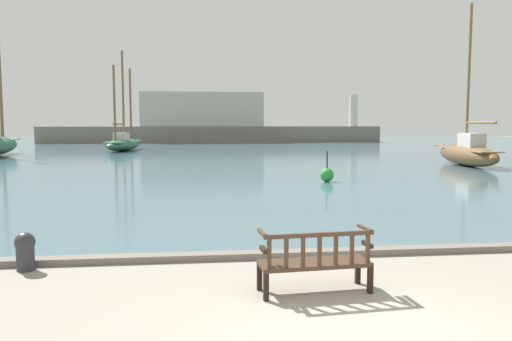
{
  "coord_description": "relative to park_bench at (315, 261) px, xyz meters",
  "views": [
    {
      "loc": [
        -1.8,
        -4.92,
        2.44
      ],
      "look_at": [
        -0.08,
        10.0,
        1.0
      ],
      "focal_mm": 35.0,
      "sensor_mm": 36.0,
      "label": 1
    }
  ],
  "objects": [
    {
      "name": "harbor_water",
      "position": [
        0.15,
        42.07,
        -0.43
      ],
      "size": [
        100.0,
        80.0,
        0.08
      ],
      "primitive_type": "cube",
      "color": "#476670",
      "rests_on": "ground"
    },
    {
      "name": "far_breakwater",
      "position": [
        -0.12,
        52.9,
        1.68
      ],
      "size": [
        40.27,
        2.4,
        6.03
      ],
      "color": "slate",
      "rests_on": "ground"
    },
    {
      "name": "quay_edge_kerb",
      "position": [
        0.15,
        1.92,
        -0.41
      ],
      "size": [
        40.0,
        0.3,
        0.12
      ],
      "primitive_type": "cube",
      "color": "slate",
      "rests_on": "ground"
    },
    {
      "name": "park_bench",
      "position": [
        0.0,
        0.0,
        0.0
      ],
      "size": [
        1.64,
        0.65,
        0.92
      ],
      "color": "black",
      "rests_on": "ground"
    },
    {
      "name": "mooring_bollard",
      "position": [
        -4.52,
        1.61,
        -0.12
      ],
      "size": [
        0.33,
        0.33,
        0.64
      ],
      "color": "#2D2D33",
      "rests_on": "ground"
    },
    {
      "name": "sailboat_outer_starboard",
      "position": [
        13.11,
        19.11,
        0.34
      ],
      "size": [
        2.36,
        8.42,
        8.8
      ],
      "color": "brown",
      "rests_on": "harbor_water"
    },
    {
      "name": "sailboat_mid_port",
      "position": [
        -7.95,
        36.24,
        0.34
      ],
      "size": [
        3.15,
        6.76,
        8.36
      ],
      "color": "#2D6647",
      "rests_on": "harbor_water"
    },
    {
      "name": "channel_buoy",
      "position": [
        3.46,
        12.56,
        -0.11
      ],
      "size": [
        0.54,
        0.54,
        1.24
      ],
      "color": "green",
      "rests_on": "harbor_water"
    }
  ]
}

